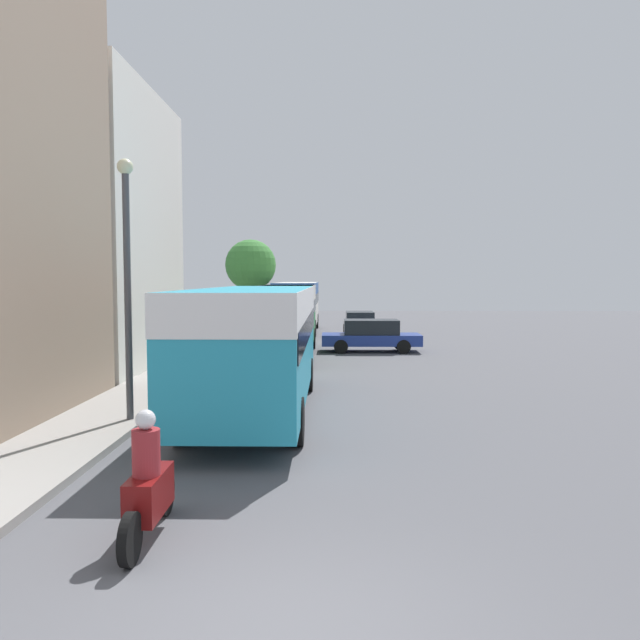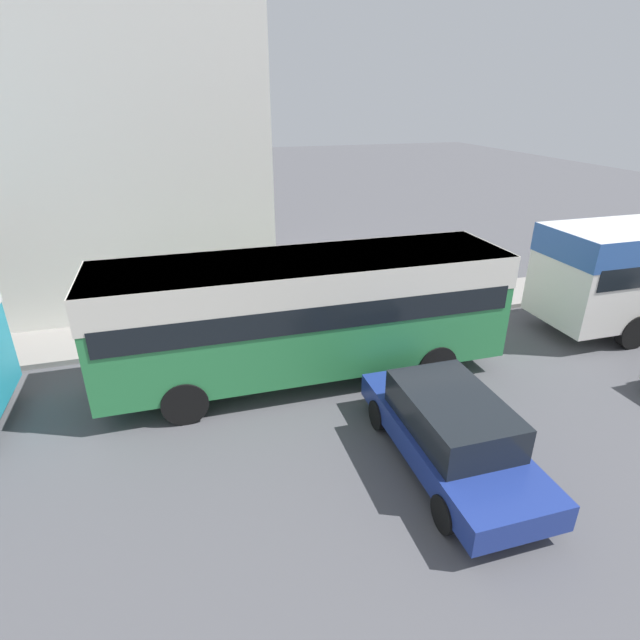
% 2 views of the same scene
% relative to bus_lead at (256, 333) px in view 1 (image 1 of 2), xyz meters
% --- Properties ---
extents(ground_plane, '(120.00, 120.00, 0.00)m').
position_rel_bus_lead_xyz_m(ground_plane, '(1.56, -9.86, -2.05)').
color(ground_plane, '#515156').
extents(building_far_terrace, '(6.49, 8.55, 10.31)m').
position_rel_bus_lead_xyz_m(building_far_terrace, '(-7.88, 7.54, 3.11)').
color(building_far_terrace, silver).
rests_on(building_far_terrace, ground_plane).
extents(bus_lead, '(2.65, 10.04, 3.16)m').
position_rel_bus_lead_xyz_m(bus_lead, '(0.00, 0.00, 0.00)').
color(bus_lead, teal).
rests_on(bus_lead, ground_plane).
extents(bus_following, '(2.52, 9.66, 3.09)m').
position_rel_bus_lead_xyz_m(bus_following, '(-0.15, 11.60, -0.04)').
color(bus_following, '#2D8447').
rests_on(bus_following, ground_plane).
extents(bus_third_in_line, '(2.51, 10.24, 3.16)m').
position_rel_bus_lead_xyz_m(bus_third_in_line, '(-0.26, 23.89, -0.00)').
color(bus_third_in_line, silver).
rests_on(bus_third_in_line, ground_plane).
extents(motorcycle_behind_lead, '(0.38, 2.24, 1.73)m').
position_rel_bus_lead_xyz_m(motorcycle_behind_lead, '(-0.50, -7.69, -1.36)').
color(motorcycle_behind_lead, maroon).
rests_on(motorcycle_behind_lead, ground_plane).
extents(car_crossing, '(4.58, 1.87, 1.50)m').
position_rel_bus_lead_xyz_m(car_crossing, '(3.75, 13.36, -1.27)').
color(car_crossing, navy).
rests_on(car_crossing, ground_plane).
extents(car_far_curb, '(1.90, 4.08, 1.46)m').
position_rel_bus_lead_xyz_m(car_far_curb, '(3.57, 21.13, -1.29)').
color(car_far_curb, silver).
rests_on(car_far_curb, ground_plane).
extents(pedestrian_near_curb, '(0.41, 0.41, 1.68)m').
position_rel_bus_lead_xyz_m(pedestrian_near_curb, '(-4.01, 24.68, -1.05)').
color(pedestrian_near_curb, '#232838').
rests_on(pedestrian_near_curb, sidewalk).
extents(pedestrian_walking_away, '(0.39, 0.39, 1.58)m').
position_rel_bus_lead_xyz_m(pedestrian_walking_away, '(-3.52, 9.24, -1.10)').
color(pedestrian_walking_away, '#232838').
rests_on(pedestrian_walking_away, sidewalk).
extents(street_tree, '(3.48, 3.48, 5.93)m').
position_rel_bus_lead_xyz_m(street_tree, '(-3.65, 27.15, 2.27)').
color(street_tree, brown).
rests_on(street_tree, sidewalk).
extents(lamp_post, '(0.36, 0.36, 5.97)m').
position_rel_bus_lead_xyz_m(lamp_post, '(-2.79, -1.38, 1.65)').
color(lamp_post, '#47474C').
rests_on(lamp_post, sidewalk).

